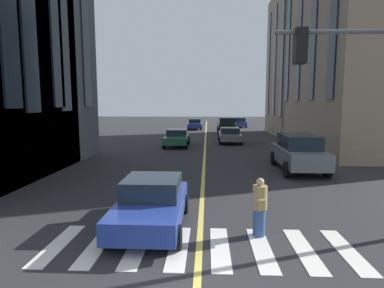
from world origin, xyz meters
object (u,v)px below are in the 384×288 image
Objects in this scene: car_black_near at (227,125)px; traffic_light_mast at (384,86)px; car_blue_trailing at (152,203)px; car_green_parked_a at (177,138)px; pedestrian_near at (260,208)px; car_blue_far at (240,122)px; car_grey_oncoming at (229,135)px; car_grey_mid at (298,152)px; car_blue_parked_b at (195,124)px.

traffic_light_mast is at bearing -175.21° from car_black_near.
car_black_near is 1.21× the size of car_blue_trailing.
pedestrian_near reaches higher than car_green_parked_a.
traffic_light_mast reaches higher than car_black_near.
traffic_light_mast is at bearing 179.80° from car_blue_far.
traffic_light_mast reaches higher than car_blue_far.
car_black_near is at bearing 166.37° from car_blue_far.
pedestrian_near is at bearing 175.10° from car_blue_far.
car_grey_oncoming is (2.42, -4.44, 0.00)m from car_green_parked_a.
car_black_near is 1.07× the size of car_green_parked_a.
car_green_parked_a is at bearing 3.10° from car_blue_trailing.
car_blue_trailing is at bearing 172.39° from car_black_near.
traffic_light_mast is (-38.47, 0.13, 3.22)m from car_blue_far.
car_grey_oncoming is (19.64, -3.51, 0.00)m from car_blue_trailing.
car_blue_far is (10.29, -2.49, -0.27)m from car_black_near.
car_green_parked_a is (-21.32, 7.20, 0.00)m from car_blue_far.
car_grey_mid is at bearing -142.13° from car_green_parked_a.
pedestrian_near is (-0.47, -2.92, 0.08)m from car_blue_trailing.
car_blue_parked_b is at bearing 123.33° from car_blue_far.
car_grey_mid is 1.00× the size of car_black_near.
pedestrian_near is (-34.79, -3.07, 0.08)m from car_blue_parked_b.
car_blue_far and car_blue_trailing have the same top height.
car_green_parked_a is at bearing 12.30° from pedestrian_near.
pedestrian_near is (-28.72, 0.85, -0.19)m from car_black_near.
car_grey_mid is at bearing -166.33° from car_blue_parked_b.
traffic_light_mast is (0.54, -3.21, 3.14)m from pedestrian_near.
traffic_light_mast is at bearing -89.38° from car_blue_trailing.
car_blue_parked_b is at bearing -2.64° from car_green_parked_a.
pedestrian_near is (-20.11, 0.59, 0.08)m from car_grey_oncoming.
car_blue_trailing reaches higher than car_grey_oncoming.
car_black_near is at bearing -1.70° from pedestrian_near.
car_grey_oncoming is (11.68, 2.76, -0.27)m from car_grey_mid.
car_black_near is at bearing -23.10° from car_green_parked_a.
traffic_light_mast is at bearing -80.48° from pedestrian_near.
car_blue_far is at bearing -56.67° from car_blue_parked_b.
car_blue_far is 22.51m from car_green_parked_a.
car_green_parked_a is 17.12m from car_blue_parked_b.
car_grey_mid reaches higher than car_grey_oncoming.
car_grey_oncoming is at bearing -1.67° from pedestrian_near.
car_grey_mid is 27.14m from car_blue_parked_b.
car_blue_parked_b is at bearing 10.39° from traffic_light_mast.
car_blue_far is 1.00× the size of car_blue_parked_b.
car_blue_parked_b is at bearing 13.97° from car_grey_oncoming.
car_grey_oncoming is at bearing 13.30° from car_grey_mid.
car_blue_far is 1.00× the size of car_blue_trailing.
car_black_near is at bearing -1.77° from car_grey_oncoming.
car_grey_oncoming is at bearing -166.03° from car_blue_parked_b.
car_blue_parked_b reaches higher than car_green_parked_a.
car_grey_mid reaches higher than car_blue_far.
car_black_near is 12.00m from car_green_parked_a.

